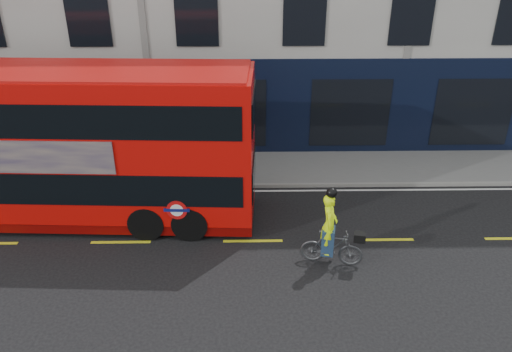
{
  "coord_description": "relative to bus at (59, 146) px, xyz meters",
  "views": [
    {
      "loc": [
        3.88,
        -11.15,
        8.53
      ],
      "look_at": [
        4.11,
        2.6,
        1.66
      ],
      "focal_mm": 35.0,
      "sensor_mm": 36.0,
      "label": 1
    }
  ],
  "objects": [
    {
      "name": "ground",
      "position": [
        1.97,
        -3.09,
        -2.51
      ],
      "size": [
        120.0,
        120.0,
        0.0
      ],
      "primitive_type": "plane",
      "color": "black",
      "rests_on": "ground"
    },
    {
      "name": "kerb",
      "position": [
        1.97,
        1.91,
        -2.45
      ],
      "size": [
        60.0,
        0.12,
        0.13
      ],
      "primitive_type": "cube",
      "color": "gray",
      "rests_on": "ground"
    },
    {
      "name": "bus",
      "position": [
        0.0,
        0.0,
        0.0
      ],
      "size": [
        12.28,
        3.33,
        4.9
      ],
      "rotation": [
        0.0,
        0.0,
        -0.05
      ],
      "color": "red",
      "rests_on": "ground"
    },
    {
      "name": "lane_dashes",
      "position": [
        1.97,
        -1.59,
        -2.51
      ],
      "size": [
        58.0,
        0.12,
        0.01
      ],
      "primitive_type": null,
      "color": "yellow",
      "rests_on": "ground"
    },
    {
      "name": "pavement",
      "position": [
        1.97,
        3.41,
        -2.45
      ],
      "size": [
        60.0,
        3.0,
        0.12
      ],
      "primitive_type": "cube",
      "color": "slate",
      "rests_on": "ground"
    },
    {
      "name": "cyclist",
      "position": [
        8.12,
        -2.72,
        -1.7
      ],
      "size": [
        1.81,
        0.86,
        2.4
      ],
      "rotation": [
        0.0,
        0.0,
        -0.22
      ],
      "color": "#434548",
      "rests_on": "ground"
    },
    {
      "name": "road_edge_line",
      "position": [
        1.97,
        1.61,
        -2.51
      ],
      "size": [
        58.0,
        0.1,
        0.01
      ],
      "primitive_type": "cube",
      "color": "silver",
      "rests_on": "ground"
    }
  ]
}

